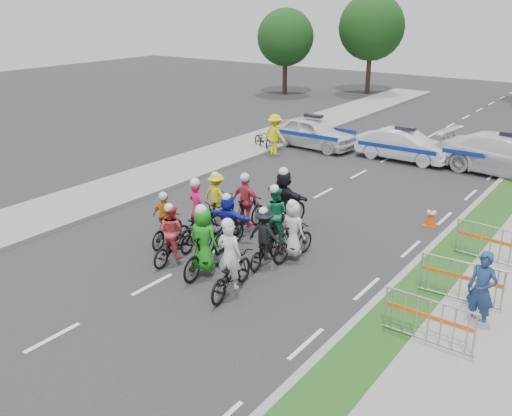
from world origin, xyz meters
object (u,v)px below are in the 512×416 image
Objects in this scene: police_car_2 at (508,156)px; rider_9 at (247,209)px; rider_5 at (229,224)px; marshal_hiviz at (275,135)px; rider_1 at (204,248)px; barrier_1 at (460,283)px; barrier_0 at (428,323)px; rider_8 at (275,222)px; police_car_1 at (404,145)px; rider_0 at (231,269)px; rider_10 at (217,202)px; rider_4 at (265,242)px; cone_0 at (431,216)px; barrier_2 at (490,245)px; parked_bike at (264,140)px; spectator_0 at (482,290)px; rider_6 at (198,220)px; rider_11 at (284,203)px; tree_0 at (285,37)px; police_car_0 at (313,133)px; rider_3 at (167,225)px; rider_7 at (293,236)px.

rider_9 is at bearing 162.58° from police_car_2.
rider_5 is 10.78m from marshal_hiviz.
rider_1 reaches higher than police_car_2.
rider_9 reaches higher than barrier_1.
marshal_hiviz is 0.95× the size of barrier_0.
rider_8 reaches higher than police_car_1.
rider_0 reaches higher than rider_10.
rider_4 is at bearing 100.40° from rider_8.
cone_0 is at bearing -140.16° from rider_8.
rider_1 reaches higher than barrier_2.
rider_9 is 10.35m from parked_bike.
spectator_0 is (6.71, -12.34, 0.20)m from police_car_1.
rider_5 is at bearing 179.00° from police_car_1.
rider_11 is (1.59, 2.29, 0.20)m from rider_6.
rider_11 is 0.36× the size of police_car_2.
police_car_2 is 23.01m from tree_0.
spectator_0 reaches higher than barrier_1.
marshal_hiviz is (-0.75, -2.22, 0.21)m from police_car_0.
police_car_1 is at bearing -109.41° from rider_3.
rider_1 is 12.60m from marshal_hiviz.
rider_0 is at bearing 149.36° from rider_3.
parked_bike is (-4.70, 10.21, -0.19)m from rider_6.
rider_10 is 12.79m from police_car_2.
rider_9 is 12.32m from police_car_2.
rider_6 is 2.79m from rider_11.
tree_0 reaches higher than rider_6.
cone_0 is at bearing -124.26° from police_car_0.
rider_9 reaches higher than police_car_1.
marshal_hiviz reaches higher than rider_7.
spectator_0 is 0.90× the size of barrier_1.
rider_11 is at bearing -113.11° from rider_6.
rider_1 is at bearing -28.68° from rider_0.
rider_7 is 1.05× the size of rider_10.
police_car_2 reaches higher than barrier_0.
tree_0 is (-16.11, 24.58, 3.48)m from rider_7.
rider_4 is 1.54m from rider_5.
cone_0 is at bearing 161.47° from marshal_hiviz.
rider_11 is at bearing -108.78° from rider_5.
rider_4 is at bearing 67.04° from rider_7.
tree_0 is at bearing 57.40° from parked_bike.
rider_8 is 0.34× the size of police_car_2.
rider_3 is 3.76m from rider_11.
barrier_1 is at bearing -90.00° from barrier_2.
barrier_0 is at bearing -102.42° from spectator_0.
police_car_2 is (5.18, 11.18, 0.08)m from rider_9.
police_car_2 is 9.38m from barrier_2.
police_car_0 is 15.46m from barrier_1.
police_car_0 is at bearing 144.52° from spectator_0.
rider_6 is at bearing -156.07° from barrier_2.
rider_11 is at bearing -74.52° from rider_4.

